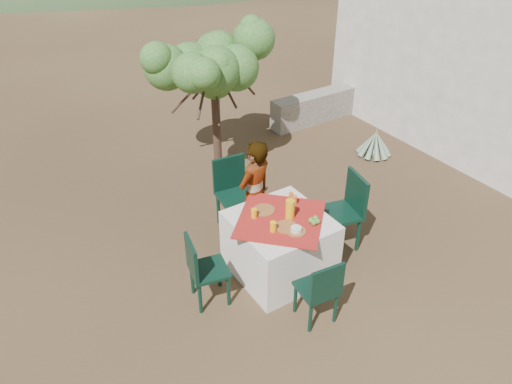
% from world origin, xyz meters
% --- Properties ---
extents(ground, '(160.00, 160.00, 0.00)m').
position_xyz_m(ground, '(0.00, 0.00, 0.00)').
color(ground, '#332117').
rests_on(ground, ground).
extents(table, '(1.30, 1.30, 0.76)m').
position_xyz_m(table, '(0.25, 0.33, 0.38)').
color(table, white).
rests_on(table, ground).
extents(chair_far, '(0.49, 0.49, 0.96)m').
position_xyz_m(chair_far, '(0.28, 1.43, 0.53)').
color(chair_far, black).
rests_on(chair_far, ground).
extents(chair_near, '(0.42, 0.42, 0.82)m').
position_xyz_m(chair_near, '(0.15, -0.55, 0.46)').
color(chair_near, black).
rests_on(chair_near, ground).
extents(chair_left, '(0.46, 0.46, 0.86)m').
position_xyz_m(chair_left, '(-0.73, 0.37, 0.47)').
color(chair_left, black).
rests_on(chair_left, ground).
extents(chair_right, '(0.54, 0.54, 0.99)m').
position_xyz_m(chair_right, '(1.23, 0.31, 0.55)').
color(chair_right, black).
rests_on(chair_right, ground).
extents(person, '(0.60, 0.48, 1.43)m').
position_xyz_m(person, '(0.31, 0.96, 0.71)').
color(person, '#8C6651').
rests_on(person, ground).
extents(shrub_tree, '(1.69, 1.66, 1.99)m').
position_xyz_m(shrub_tree, '(0.88, 2.91, 1.57)').
color(shrub_tree, '#4B3425').
rests_on(shrub_tree, ground).
extents(agave, '(0.57, 0.58, 0.61)m').
position_xyz_m(agave, '(3.22, 1.82, 0.21)').
color(agave, gray).
rests_on(agave, ground).
extents(guesthouse, '(3.20, 4.20, 3.00)m').
position_xyz_m(guesthouse, '(5.60, 1.80, 1.50)').
color(guesthouse, white).
rests_on(guesthouse, ground).
extents(stone_wall, '(2.60, 0.35, 0.55)m').
position_xyz_m(stone_wall, '(3.60, 3.40, 0.28)').
color(stone_wall, gray).
rests_on(stone_wall, ground).
extents(plate_far, '(0.25, 0.25, 0.01)m').
position_xyz_m(plate_far, '(0.19, 0.56, 0.77)').
color(plate_far, brown).
rests_on(plate_far, table).
extents(plate_near, '(0.25, 0.25, 0.01)m').
position_xyz_m(plate_near, '(0.22, 0.16, 0.77)').
color(plate_near, brown).
rests_on(plate_near, table).
extents(glass_far, '(0.07, 0.07, 0.11)m').
position_xyz_m(glass_far, '(0.02, 0.51, 0.82)').
color(glass_far, '#FFB510').
rests_on(glass_far, table).
extents(glass_near, '(0.07, 0.07, 0.12)m').
position_xyz_m(glass_near, '(0.06, 0.19, 0.82)').
color(glass_near, '#FFB510').
rests_on(glass_near, table).
extents(juice_pitcher, '(0.10, 0.10, 0.23)m').
position_xyz_m(juice_pitcher, '(0.35, 0.29, 0.88)').
color(juice_pitcher, '#FFB510').
rests_on(juice_pitcher, table).
extents(bowl_plate, '(0.22, 0.22, 0.01)m').
position_xyz_m(bowl_plate, '(0.26, 0.05, 0.77)').
color(bowl_plate, brown).
rests_on(bowl_plate, table).
extents(white_bowl, '(0.12, 0.12, 0.04)m').
position_xyz_m(white_bowl, '(0.26, 0.05, 0.80)').
color(white_bowl, white).
rests_on(white_bowl, bowl_plate).
extents(jar_left, '(0.06, 0.06, 0.10)m').
position_xyz_m(jar_left, '(0.56, 0.49, 0.81)').
color(jar_left, orange).
rests_on(jar_left, table).
extents(jar_right, '(0.06, 0.06, 0.09)m').
position_xyz_m(jar_right, '(0.58, 0.58, 0.81)').
color(jar_right, orange).
rests_on(jar_right, table).
extents(napkin_holder, '(0.08, 0.07, 0.09)m').
position_xyz_m(napkin_holder, '(0.44, 0.37, 0.81)').
color(napkin_holder, white).
rests_on(napkin_holder, table).
extents(fruit_cluster, '(0.13, 0.12, 0.07)m').
position_xyz_m(fruit_cluster, '(0.52, 0.06, 0.80)').
color(fruit_cluster, '#588A32').
rests_on(fruit_cluster, table).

